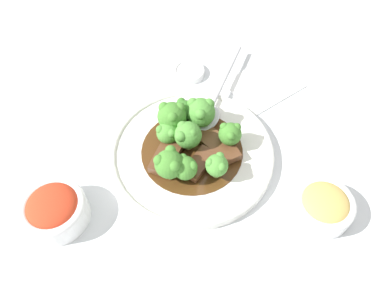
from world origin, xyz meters
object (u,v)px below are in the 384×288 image
(beef_strip_0, at_px, (210,137))
(side_bowl_appetizer, at_px, (324,206))
(broccoli_floret_1, at_px, (200,112))
(sauce_dish, at_px, (189,72))
(broccoli_floret_4, at_px, (172,116))
(broccoli_floret_0, at_px, (187,136))
(beef_strip_2, at_px, (199,163))
(main_plate, at_px, (192,152))
(broccoli_floret_5, at_px, (217,165))
(broccoli_floret_8, at_px, (169,164))
(beef_strip_3, at_px, (221,157))
(broccoli_floret_3, at_px, (185,168))
(broccoli_floret_2, at_px, (168,132))
(serving_spoon, at_px, (210,109))
(beef_strip_1, at_px, (167,156))
(broccoli_floret_7, at_px, (230,134))
(broccoli_floret_6, at_px, (183,111))
(side_bowl_kimchi, at_px, (54,209))

(beef_strip_0, bearing_deg, side_bowl_appetizer, 95.58)
(broccoli_floret_1, relative_size, sauce_dish, 0.90)
(broccoli_floret_4, bearing_deg, broccoli_floret_0, 76.64)
(sauce_dish, bearing_deg, beef_strip_2, 47.26)
(beef_strip_2, bearing_deg, main_plate, -117.14)
(broccoli_floret_5, height_order, broccoli_floret_8, broccoli_floret_8)
(beef_strip_3, height_order, broccoli_floret_3, broccoli_floret_3)
(broccoli_floret_2, relative_size, broccoli_floret_5, 0.90)
(beef_strip_2, bearing_deg, serving_spoon, -147.25)
(beef_strip_3, xyz_separation_m, broccoli_floret_4, (0.01, -0.10, 0.03))
(beef_strip_1, distance_m, broccoli_floret_8, 0.04)
(broccoli_floret_8, relative_size, side_bowl_appetizer, 0.62)
(broccoli_floret_5, distance_m, serving_spoon, 0.14)
(beef_strip_3, distance_m, side_bowl_appetizer, 0.17)
(beef_strip_3, xyz_separation_m, sauce_dish, (-0.13, -0.19, -0.02))
(main_plate, height_order, beef_strip_3, beef_strip_3)
(side_bowl_appetizer, bearing_deg, broccoli_floret_2, -74.50)
(beef_strip_3, height_order, broccoli_floret_7, broccoli_floret_7)
(broccoli_floret_4, bearing_deg, main_plate, 81.58)
(beef_strip_1, height_order, broccoli_floret_3, broccoli_floret_3)
(broccoli_floret_2, xyz_separation_m, broccoli_floret_7, (-0.07, 0.08, 0.00))
(broccoli_floret_2, relative_size, serving_spoon, 0.18)
(broccoli_floret_5, relative_size, broccoli_floret_6, 0.99)
(broccoli_floret_7, relative_size, broccoli_floret_8, 0.80)
(main_plate, relative_size, beef_strip_3, 4.09)
(main_plate, bearing_deg, broccoli_floret_4, -98.42)
(broccoli_floret_2, bearing_deg, broccoli_floret_4, -152.52)
(main_plate, relative_size, side_bowl_kimchi, 2.87)
(beef_strip_3, relative_size, broccoli_floret_8, 1.20)
(broccoli_floret_7, bearing_deg, broccoli_floret_3, -4.67)
(beef_strip_3, bearing_deg, broccoli_floret_0, -69.91)
(beef_strip_0, relative_size, beef_strip_1, 0.84)
(sauce_dish, bearing_deg, beef_strip_1, 33.83)
(beef_strip_0, xyz_separation_m, side_bowl_kimchi, (0.26, -0.08, 0.00))
(main_plate, height_order, side_bowl_kimchi, side_bowl_kimchi)
(broccoli_floret_3, xyz_separation_m, broccoli_floret_4, (-0.05, -0.08, 0.01))
(broccoli_floret_0, height_order, broccoli_floret_2, broccoli_floret_0)
(beef_strip_0, relative_size, broccoli_floret_8, 1.19)
(broccoli_floret_3, xyz_separation_m, side_bowl_kimchi, (0.18, -0.10, -0.02))
(beef_strip_0, distance_m, broccoli_floret_7, 0.04)
(broccoli_floret_2, relative_size, side_bowl_kimchi, 0.43)
(broccoli_floret_1, bearing_deg, broccoli_floret_6, -60.15)
(beef_strip_3, bearing_deg, broccoli_floret_5, 26.19)
(broccoli_floret_5, distance_m, broccoli_floret_8, 0.07)
(beef_strip_0, height_order, broccoli_floret_8, broccoli_floret_8)
(serving_spoon, bearing_deg, beef_strip_3, 51.40)
(broccoli_floret_5, distance_m, side_bowl_appetizer, 0.17)
(beef_strip_3, xyz_separation_m, broccoli_floret_7, (-0.03, -0.01, 0.02))
(beef_strip_3, relative_size, broccoli_floret_5, 1.47)
(broccoli_floret_7, xyz_separation_m, serving_spoon, (-0.03, -0.07, -0.02))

